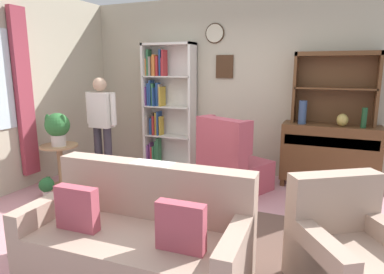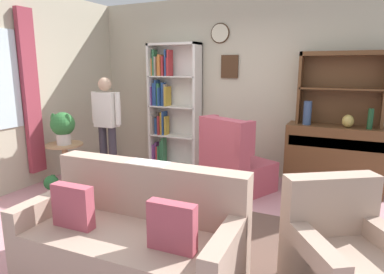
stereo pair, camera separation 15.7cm
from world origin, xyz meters
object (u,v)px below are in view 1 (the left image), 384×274
object	(u,v)px
armchair_floral	(349,258)
vase_tall	(303,112)
person_reading	(102,121)
sideboard	(329,153)
bottle_wine	(364,118)
potted_plant_small	(47,186)
book_stack	(174,193)
sideboard_hutch	(335,78)
potted_plant_large	(58,127)
wingback_chair	(231,164)
coffee_table	(176,201)
couch_floral	(139,241)
bookshelf	(165,106)
vase_round	(342,120)
plant_stand	(60,161)

from	to	relation	value
armchair_floral	vase_tall	bearing A→B (deg)	104.17
person_reading	sideboard	bearing A→B (deg)	16.43
vase_tall	bottle_wine	distance (m)	0.78
potted_plant_small	person_reading	bearing A→B (deg)	75.22
potted_plant_small	book_stack	bearing A→B (deg)	-7.96
sideboard_hutch	potted_plant_large	size ratio (longest dim) A/B	2.37
sideboard	wingback_chair	distance (m)	1.42
potted_plant_small	coffee_table	size ratio (longest dim) A/B	0.34
armchair_floral	couch_floral	bearing A→B (deg)	-164.56
potted_plant_small	sideboard_hutch	bearing A→B (deg)	29.70
sideboard	sideboard_hutch	bearing A→B (deg)	90.00
sideboard_hutch	person_reading	world-z (taller)	sideboard_hutch
potted_plant_small	person_reading	size ratio (longest dim) A/B	0.18
bookshelf	vase_tall	distance (m)	2.27
vase_round	couch_floral	size ratio (longest dim) A/B	0.09
sideboard	book_stack	xyz separation A→B (m)	(-1.41, -2.13, -0.04)
wingback_chair	person_reading	world-z (taller)	person_reading
potted_plant_small	wingback_chair	bearing A→B (deg)	28.30
plant_stand	potted_plant_small	distance (m)	0.46
sideboard	sideboard_hutch	distance (m)	1.06
wingback_chair	book_stack	xyz separation A→B (m)	(-0.17, -1.46, 0.08)
bookshelf	plant_stand	xyz separation A→B (m)	(-0.90, -1.56, -0.67)
potted_plant_small	plant_stand	bearing A→B (deg)	106.55
vase_round	armchair_floral	distance (m)	2.46
potted_plant_large	wingback_chair	bearing A→B (deg)	20.44
sideboard	bottle_wine	size ratio (longest dim) A/B	4.80
armchair_floral	plant_stand	xyz separation A→B (m)	(-3.75, 0.95, 0.10)
person_reading	wingback_chair	bearing A→B (deg)	7.94
wingback_chair	potted_plant_large	world-z (taller)	potted_plant_large
plant_stand	vase_tall	bearing A→B (deg)	23.78
vase_round	person_reading	bearing A→B (deg)	-165.25
sideboard	book_stack	distance (m)	2.56
potted_plant_large	book_stack	distance (m)	2.23
book_stack	plant_stand	bearing A→B (deg)	162.80
potted_plant_large	armchair_floral	bearing A→B (deg)	-13.75
bottle_wine	armchair_floral	world-z (taller)	bottle_wine
vase_round	bottle_wine	xyz separation A→B (m)	(0.26, -0.02, 0.05)
armchair_floral	person_reading	xyz separation A→B (m)	(-3.40, 1.48, 0.62)
vase_round	person_reading	distance (m)	3.44
sideboard_hutch	potted_plant_small	world-z (taller)	sideboard_hutch
person_reading	plant_stand	bearing A→B (deg)	-123.63
vase_tall	armchair_floral	distance (m)	2.54
sideboard	couch_floral	bearing A→B (deg)	-115.90
person_reading	vase_round	bearing A→B (deg)	14.75
plant_stand	person_reading	xyz separation A→B (m)	(0.35, 0.53, 0.52)
vase_round	wingback_chair	world-z (taller)	vase_round
sideboard_hutch	sideboard	bearing A→B (deg)	-90.00
bookshelf	bottle_wine	xyz separation A→B (m)	(3.04, -0.17, 0.00)
couch_floral	wingback_chair	xyz separation A→B (m)	(0.15, 2.19, 0.07)
book_stack	sideboard_hutch	bearing A→B (deg)	57.85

